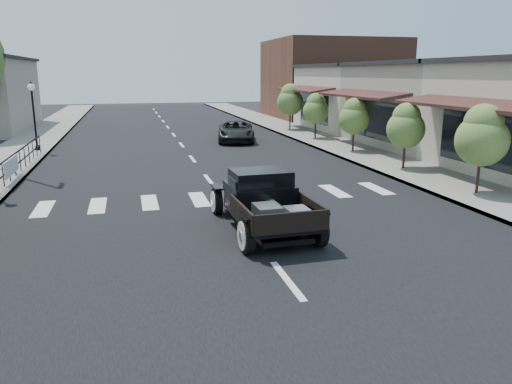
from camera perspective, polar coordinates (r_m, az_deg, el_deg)
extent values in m
plane|color=black|center=(12.89, -0.50, -4.98)|extent=(120.00, 120.00, 0.00)
cube|color=black|center=(27.34, -8.06, 4.76)|extent=(14.00, 80.00, 0.02)
cube|color=gray|center=(27.74, -25.82, 3.81)|extent=(3.00, 80.00, 0.15)
cube|color=gray|center=(29.48, 8.65, 5.50)|extent=(3.00, 80.00, 0.15)
cube|color=gray|center=(30.71, 21.69, 9.11)|extent=(10.00, 9.00, 4.50)
cube|color=#BDB3A0|center=(38.37, 13.76, 10.34)|extent=(10.00, 9.00, 4.50)
cube|color=brown|center=(47.59, 8.66, 12.61)|extent=(11.00, 10.00, 7.00)
imported|color=black|center=(30.39, -2.30, 6.92)|extent=(2.93, 4.83, 1.25)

